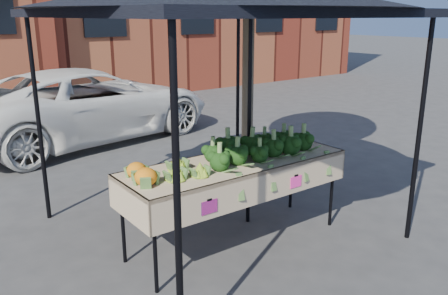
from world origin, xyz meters
The scene contains 8 objects.
ground centered at (0.00, 0.00, 0.00)m, with size 90.00×90.00×0.00m, color #343437.
table centered at (0.00, -0.12, 0.45)m, with size 2.42×0.85×0.90m.
canopy centered at (0.09, 0.28, 1.37)m, with size 3.16×3.16×2.74m, color black, non-canonical shape.
broccoli_heap centered at (0.27, -0.09, 1.03)m, with size 1.37×0.57×0.26m, color #0F340F.
romanesco_cluster centered at (-0.67, -0.13, 1.00)m, with size 0.43×0.47×0.20m, color #A7BE2B.
cauliflower_pair centered at (-1.04, -0.05, 0.99)m, with size 0.23×0.43×0.18m, color orange.
vehicle centered at (0.47, 4.92, 2.46)m, with size 2.27×1.37×4.92m, color white.
street_tree centered at (1.14, 1.04, 2.20)m, with size 2.23×2.23×4.40m, color #1E4C14, non-canonical shape.
Camera 1 is at (-2.82, -3.54, 2.32)m, focal length 36.99 mm.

